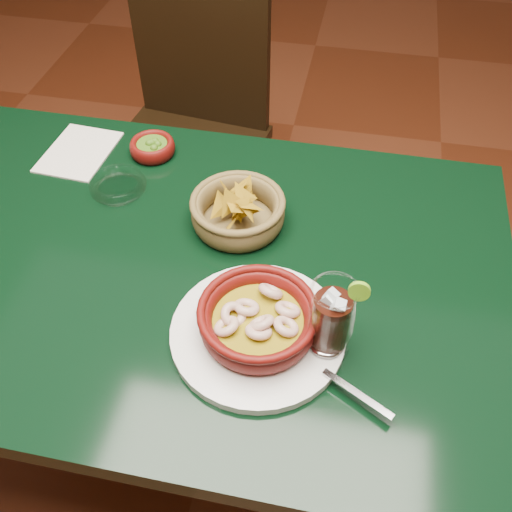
% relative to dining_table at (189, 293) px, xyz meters
% --- Properties ---
extents(ground, '(7.00, 7.00, 0.00)m').
position_rel_dining_table_xyz_m(ground, '(0.00, 0.00, -0.65)').
color(ground, '#471C0C').
rests_on(ground, ground).
extents(dining_table, '(1.20, 0.80, 0.75)m').
position_rel_dining_table_xyz_m(dining_table, '(0.00, 0.00, 0.00)').
color(dining_table, black).
rests_on(dining_table, ground).
extents(dining_chair, '(0.48, 0.48, 0.94)m').
position_rel_dining_table_xyz_m(dining_chair, '(-0.21, 0.71, -0.13)').
color(dining_chair, black).
rests_on(dining_chair, ground).
extents(shrimp_plate, '(0.37, 0.29, 0.08)m').
position_rel_dining_table_xyz_m(shrimp_plate, '(0.17, -0.14, 0.13)').
color(shrimp_plate, silver).
rests_on(shrimp_plate, dining_table).
extents(chip_basket, '(0.21, 0.21, 0.12)m').
position_rel_dining_table_xyz_m(chip_basket, '(0.08, 0.11, 0.13)').
color(chip_basket, brown).
rests_on(chip_basket, dining_table).
extents(guacamole_ramekin, '(0.12, 0.12, 0.04)m').
position_rel_dining_table_xyz_m(guacamole_ramekin, '(-0.16, 0.29, 0.12)').
color(guacamole_ramekin, '#4A0907').
rests_on(guacamole_ramekin, dining_table).
extents(cola_drink, '(0.15, 0.15, 0.17)m').
position_rel_dining_table_xyz_m(cola_drink, '(0.28, -0.14, 0.17)').
color(cola_drink, white).
rests_on(cola_drink, dining_table).
extents(glass_ashtray, '(0.13, 0.13, 0.03)m').
position_rel_dining_table_xyz_m(glass_ashtray, '(-0.19, 0.16, 0.11)').
color(glass_ashtray, white).
rests_on(glass_ashtray, dining_table).
extents(paper_menu, '(0.15, 0.19, 0.00)m').
position_rel_dining_table_xyz_m(paper_menu, '(-0.32, 0.26, 0.10)').
color(paper_menu, beige).
rests_on(paper_menu, dining_table).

